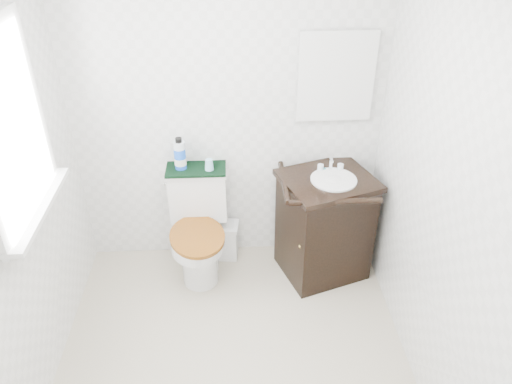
{
  "coord_description": "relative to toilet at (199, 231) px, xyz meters",
  "views": [
    {
      "loc": [
        0.03,
        -2.03,
        2.59
      ],
      "look_at": [
        0.18,
        0.75,
        0.82
      ],
      "focal_mm": 35.0,
      "sensor_mm": 36.0,
      "label": 1
    }
  ],
  "objects": [
    {
      "name": "vanity",
      "position": [
        0.93,
        -0.06,
        0.08
      ],
      "size": [
        0.75,
        0.7,
        0.92
      ],
      "color": "black",
      "rests_on": "floor"
    },
    {
      "name": "towel",
      "position": [
        0.0,
        0.12,
        0.46
      ],
      "size": [
        0.43,
        0.22,
        0.02
      ],
      "primitive_type": "cube",
      "color": "black",
      "rests_on": "toilet"
    },
    {
      "name": "soap_bar",
      "position": [
        0.91,
        0.05,
        0.47
      ],
      "size": [
        0.06,
        0.04,
        0.02
      ],
      "primitive_type": "ellipsoid",
      "color": "#1A7980",
      "rests_on": "vanity"
    },
    {
      "name": "mirror",
      "position": [
        0.98,
        0.21,
        1.1
      ],
      "size": [
        0.5,
        0.02,
        0.6
      ],
      "primitive_type": "cube",
      "color": "silver",
      "rests_on": "wall_back"
    },
    {
      "name": "wall_left",
      "position": [
        -0.86,
        -0.97,
        0.85
      ],
      "size": [
        0.0,
        2.4,
        2.4
      ],
      "primitive_type": "plane",
      "rotation": [
        1.57,
        0.0,
        1.57
      ],
      "color": "silver",
      "rests_on": "ground"
    },
    {
      "name": "window",
      "position": [
        -0.83,
        -0.72,
        1.2
      ],
      "size": [
        0.02,
        0.7,
        0.9
      ],
      "primitive_type": "cube",
      "color": "white",
      "rests_on": "wall_left"
    },
    {
      "name": "floor",
      "position": [
        0.24,
        -0.97,
        -0.35
      ],
      "size": [
        2.4,
        2.4,
        0.0
      ],
      "primitive_type": "plane",
      "color": "#A39783",
      "rests_on": "ground"
    },
    {
      "name": "trash_bin",
      "position": [
        0.19,
        0.13,
        -0.2
      ],
      "size": [
        0.23,
        0.2,
        0.31
      ],
      "color": "silver",
      "rests_on": "floor"
    },
    {
      "name": "mouthwash_bottle",
      "position": [
        -0.11,
        0.13,
        0.58
      ],
      "size": [
        0.08,
        0.08,
        0.24
      ],
      "color": "blue",
      "rests_on": "towel"
    },
    {
      "name": "wall_back",
      "position": [
        0.24,
        0.23,
        0.85
      ],
      "size": [
        2.4,
        0.0,
        2.4
      ],
      "primitive_type": "plane",
      "rotation": [
        1.57,
        0.0,
        0.0
      ],
      "color": "silver",
      "rests_on": "ground"
    },
    {
      "name": "cup",
      "position": [
        0.1,
        0.1,
        0.51
      ],
      "size": [
        0.06,
        0.06,
        0.08
      ],
      "primitive_type": "cone",
      "color": "#89C0E0",
      "rests_on": "towel"
    },
    {
      "name": "toilet",
      "position": [
        0.0,
        0.0,
        0.0
      ],
      "size": [
        0.45,
        0.66,
        0.81
      ],
      "color": "white",
      "rests_on": "floor"
    },
    {
      "name": "wall_right",
      "position": [
        1.34,
        -0.97,
        0.85
      ],
      "size": [
        0.0,
        2.4,
        2.4
      ],
      "primitive_type": "plane",
      "rotation": [
        1.57,
        0.0,
        -1.57
      ],
      "color": "silver",
      "rests_on": "ground"
    }
  ]
}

